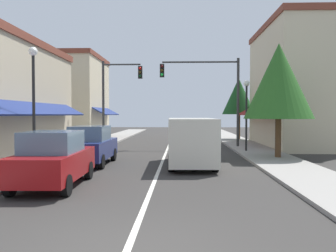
{
  "coord_description": "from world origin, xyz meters",
  "views": [
    {
      "loc": [
        0.91,
        -5.72,
        2.3
      ],
      "look_at": [
        0.11,
        15.91,
        1.59
      ],
      "focal_mm": 37.97,
      "sensor_mm": 36.0,
      "label": 1
    }
  ],
  "objects_px": {
    "parked_car_nearest_left": "(54,159)",
    "tree_right_far": "(239,96)",
    "traffic_signal_left_corner": "(115,90)",
    "tree_right_near": "(279,81)",
    "street_lamp_right_mid": "(246,103)",
    "street_lamp_left_near": "(34,88)",
    "traffic_signal_mast_arm": "(212,87)",
    "van_in_lane": "(191,140)",
    "parked_car_second_left": "(91,145)"
  },
  "relations": [
    {
      "from": "street_lamp_right_mid",
      "to": "tree_right_near",
      "type": "bearing_deg",
      "value": -71.74
    },
    {
      "from": "parked_car_nearest_left",
      "to": "tree_right_near",
      "type": "relative_size",
      "value": 0.7
    },
    {
      "from": "parked_car_second_left",
      "to": "traffic_signal_mast_arm",
      "type": "relative_size",
      "value": 0.67
    },
    {
      "from": "tree_right_far",
      "to": "tree_right_near",
      "type": "bearing_deg",
      "value": -90.6
    },
    {
      "from": "parked_car_second_left",
      "to": "van_in_lane",
      "type": "xyz_separation_m",
      "value": [
        4.58,
        -0.27,
        0.27
      ]
    },
    {
      "from": "parked_car_nearest_left",
      "to": "street_lamp_right_mid",
      "type": "height_order",
      "value": "street_lamp_right_mid"
    },
    {
      "from": "parked_car_nearest_left",
      "to": "tree_right_far",
      "type": "distance_m",
      "value": 22.62
    },
    {
      "from": "parked_car_nearest_left",
      "to": "tree_right_far",
      "type": "height_order",
      "value": "tree_right_far"
    },
    {
      "from": "parked_car_nearest_left",
      "to": "street_lamp_left_near",
      "type": "distance_m",
      "value": 4.64
    },
    {
      "from": "parked_car_second_left",
      "to": "van_in_lane",
      "type": "height_order",
      "value": "van_in_lane"
    },
    {
      "from": "street_lamp_left_near",
      "to": "tree_right_far",
      "type": "bearing_deg",
      "value": 57.02
    },
    {
      "from": "street_lamp_left_near",
      "to": "tree_right_near",
      "type": "height_order",
      "value": "tree_right_near"
    },
    {
      "from": "traffic_signal_left_corner",
      "to": "traffic_signal_mast_arm",
      "type": "bearing_deg",
      "value": -11.73
    },
    {
      "from": "van_in_lane",
      "to": "traffic_signal_left_corner",
      "type": "bearing_deg",
      "value": 116.03
    },
    {
      "from": "van_in_lane",
      "to": "street_lamp_left_near",
      "type": "bearing_deg",
      "value": -169.48
    },
    {
      "from": "traffic_signal_left_corner",
      "to": "street_lamp_left_near",
      "type": "xyz_separation_m",
      "value": [
        -1.25,
        -11.44,
        -0.67
      ]
    },
    {
      "from": "traffic_signal_mast_arm",
      "to": "tree_right_near",
      "type": "height_order",
      "value": "traffic_signal_mast_arm"
    },
    {
      "from": "street_lamp_right_mid",
      "to": "parked_car_nearest_left",
      "type": "bearing_deg",
      "value": -127.6
    },
    {
      "from": "parked_car_nearest_left",
      "to": "van_in_lane",
      "type": "xyz_separation_m",
      "value": [
        4.48,
        4.73,
        0.27
      ]
    },
    {
      "from": "street_lamp_left_near",
      "to": "tree_right_far",
      "type": "xyz_separation_m",
      "value": [
        11.13,
        17.15,
        0.5
      ]
    },
    {
      "from": "street_lamp_left_near",
      "to": "tree_right_far",
      "type": "relative_size",
      "value": 0.92
    },
    {
      "from": "parked_car_nearest_left",
      "to": "tree_right_near",
      "type": "distance_m",
      "value": 11.88
    },
    {
      "from": "van_in_lane",
      "to": "traffic_signal_mast_arm",
      "type": "distance_m",
      "value": 9.3
    },
    {
      "from": "parked_car_second_left",
      "to": "tree_right_near",
      "type": "bearing_deg",
      "value": 13.3
    },
    {
      "from": "parked_car_second_left",
      "to": "traffic_signal_left_corner",
      "type": "distance_m",
      "value": 10.31
    },
    {
      "from": "parked_car_second_left",
      "to": "tree_right_near",
      "type": "distance_m",
      "value": 9.82
    },
    {
      "from": "traffic_signal_mast_arm",
      "to": "tree_right_near",
      "type": "relative_size",
      "value": 1.04
    },
    {
      "from": "traffic_signal_left_corner",
      "to": "street_lamp_right_mid",
      "type": "xyz_separation_m",
      "value": [
        8.7,
        -4.49,
        -1.08
      ]
    },
    {
      "from": "parked_car_nearest_left",
      "to": "tree_right_far",
      "type": "xyz_separation_m",
      "value": [
        9.11,
        20.49,
        3.0
      ]
    },
    {
      "from": "parked_car_nearest_left",
      "to": "traffic_signal_mast_arm",
      "type": "height_order",
      "value": "traffic_signal_mast_arm"
    },
    {
      "from": "tree_right_near",
      "to": "tree_right_far",
      "type": "bearing_deg",
      "value": 89.4
    },
    {
      "from": "street_lamp_left_near",
      "to": "street_lamp_right_mid",
      "type": "relative_size",
      "value": 1.17
    },
    {
      "from": "parked_car_nearest_left",
      "to": "traffic_signal_mast_arm",
      "type": "relative_size",
      "value": 0.68
    },
    {
      "from": "traffic_signal_mast_arm",
      "to": "traffic_signal_left_corner",
      "type": "bearing_deg",
      "value": 168.27
    },
    {
      "from": "traffic_signal_left_corner",
      "to": "tree_right_near",
      "type": "xyz_separation_m",
      "value": [
        9.74,
        -7.63,
        -0.07
      ]
    },
    {
      "from": "van_in_lane",
      "to": "tree_right_near",
      "type": "relative_size",
      "value": 0.89
    },
    {
      "from": "van_in_lane",
      "to": "parked_car_nearest_left",
      "type": "bearing_deg",
      "value": -134.95
    },
    {
      "from": "van_in_lane",
      "to": "traffic_signal_mast_arm",
      "type": "bearing_deg",
      "value": 77.73
    },
    {
      "from": "street_lamp_left_near",
      "to": "van_in_lane",
      "type": "bearing_deg",
      "value": 12.03
    },
    {
      "from": "parked_car_nearest_left",
      "to": "street_lamp_right_mid",
      "type": "distance_m",
      "value": 13.16
    },
    {
      "from": "traffic_signal_mast_arm",
      "to": "street_lamp_left_near",
      "type": "xyz_separation_m",
      "value": [
        -8.14,
        -10.01,
        -0.81
      ]
    },
    {
      "from": "parked_car_second_left",
      "to": "van_in_lane",
      "type": "distance_m",
      "value": 4.59
    },
    {
      "from": "traffic_signal_left_corner",
      "to": "tree_right_far",
      "type": "distance_m",
      "value": 11.4
    },
    {
      "from": "van_in_lane",
      "to": "street_lamp_left_near",
      "type": "relative_size",
      "value": 1.03
    },
    {
      "from": "parked_car_nearest_left",
      "to": "street_lamp_left_near",
      "type": "relative_size",
      "value": 0.82
    },
    {
      "from": "parked_car_second_left",
      "to": "tree_right_near",
      "type": "xyz_separation_m",
      "value": [
        9.07,
        2.17,
        3.1
      ]
    },
    {
      "from": "traffic_signal_left_corner",
      "to": "tree_right_near",
      "type": "bearing_deg",
      "value": -38.07
    },
    {
      "from": "parked_car_second_left",
      "to": "traffic_signal_mast_arm",
      "type": "bearing_deg",
      "value": 53.25
    },
    {
      "from": "parked_car_nearest_left",
      "to": "tree_right_far",
      "type": "bearing_deg",
      "value": 64.35
    },
    {
      "from": "traffic_signal_mast_arm",
      "to": "traffic_signal_left_corner",
      "type": "relative_size",
      "value": 0.99
    }
  ]
}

